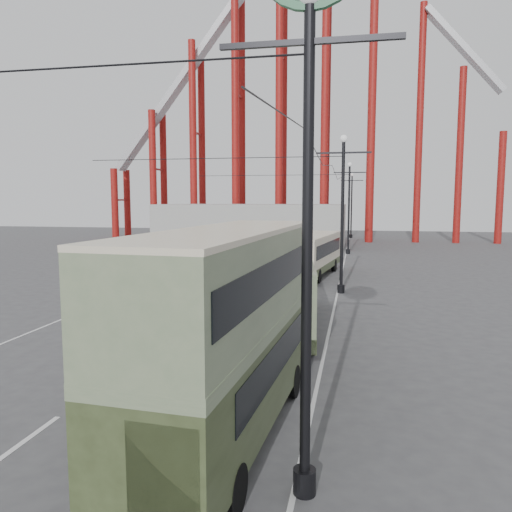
% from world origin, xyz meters
% --- Properties ---
extents(ground, '(160.00, 160.00, 0.00)m').
position_xyz_m(ground, '(0.00, 0.00, 0.00)').
color(ground, '#444446').
rests_on(ground, ground).
extents(road_markings, '(12.52, 120.00, 0.01)m').
position_xyz_m(road_markings, '(-0.86, 19.70, 0.01)').
color(road_markings, silver).
rests_on(road_markings, ground).
extents(lamp_post_near, '(3.20, 0.44, 10.80)m').
position_xyz_m(lamp_post_near, '(5.60, -3.00, 7.86)').
color(lamp_post_near, black).
rests_on(lamp_post_near, ground).
extents(lamp_post_mid, '(3.20, 0.44, 9.32)m').
position_xyz_m(lamp_post_mid, '(5.60, 18.00, 4.68)').
color(lamp_post_mid, black).
rests_on(lamp_post_mid, ground).
extents(lamp_post_far, '(3.20, 0.44, 9.32)m').
position_xyz_m(lamp_post_far, '(5.60, 40.00, 4.68)').
color(lamp_post_far, black).
rests_on(lamp_post_far, ground).
extents(lamp_post_distant, '(3.20, 0.44, 9.32)m').
position_xyz_m(lamp_post_distant, '(5.60, 62.00, 4.68)').
color(lamp_post_distant, black).
rests_on(lamp_post_distant, ground).
extents(roller_coaster, '(52.95, 5.00, 55.48)m').
position_xyz_m(roller_coaster, '(-2.49, 56.89, 22.92)').
color(roller_coaster, maroon).
rests_on(roller_coaster, ground).
extents(fairground_shed, '(22.00, 10.00, 5.00)m').
position_xyz_m(fairground_shed, '(-6.00, 47.00, 2.50)').
color(fairground_shed, '#A7A7A2').
rests_on(fairground_shed, ground).
extents(double_decker_bus, '(2.90, 9.30, 4.93)m').
position_xyz_m(double_decker_bus, '(3.59, -0.85, 2.76)').
color(double_decker_bus, '#323B20').
rests_on(double_decker_bus, ground).
extents(single_decker_green, '(4.07, 11.60, 3.21)m').
position_xyz_m(single_decker_green, '(3.25, 9.23, 1.81)').
color(single_decker_green, '#697A59').
rests_on(single_decker_green, ground).
extents(single_decker_cream, '(3.77, 10.03, 3.04)m').
position_xyz_m(single_decker_cream, '(3.31, 24.42, 1.72)').
color(single_decker_cream, beige).
rests_on(single_decker_cream, ground).
extents(pedestrian, '(0.66, 0.55, 1.56)m').
position_xyz_m(pedestrian, '(3.01, 9.20, 0.78)').
color(pedestrian, black).
rests_on(pedestrian, ground).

